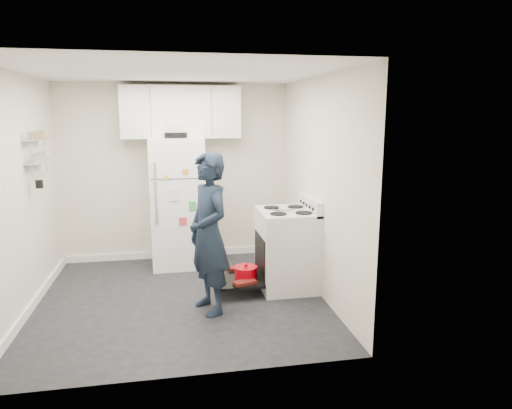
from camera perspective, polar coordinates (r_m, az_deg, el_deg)
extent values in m
cube|color=black|center=(5.39, -9.33, -11.54)|extent=(3.20, 3.20, 0.01)
cube|color=white|center=(5.00, -10.27, 15.96)|extent=(3.20, 3.20, 0.01)
cube|color=beige|center=(6.63, -10.01, 3.93)|extent=(3.20, 0.01, 2.50)
cube|color=beige|center=(3.48, -9.33, -2.62)|extent=(3.20, 0.01, 2.50)
cube|color=beige|center=(5.28, -27.42, 0.98)|extent=(0.01, 3.20, 2.50)
cube|color=beige|center=(5.31, 7.76, 2.21)|extent=(0.01, 3.20, 2.50)
cube|color=white|center=(5.59, -26.14, -11.21)|extent=(0.03, 3.20, 0.10)
cube|color=white|center=(6.87, -9.66, -6.07)|extent=(3.20, 0.03, 0.10)
cube|color=silver|center=(5.54, 3.85, -5.73)|extent=(0.65, 0.76, 0.92)
cube|color=black|center=(5.54, 3.13, -6.37)|extent=(0.53, 0.60, 0.52)
cube|color=orange|center=(5.61, 5.83, -6.19)|extent=(0.02, 0.56, 0.46)
cylinder|color=black|center=(5.61, 3.62, -8.09)|extent=(0.34, 0.34, 0.02)
cube|color=silver|center=(5.48, 6.81, -0.04)|extent=(0.08, 0.76, 0.18)
cube|color=silver|center=(5.42, 3.91, -0.92)|extent=(0.65, 0.76, 0.03)
cube|color=#B2B2B7|center=(5.35, 3.53, -0.69)|extent=(0.22, 0.03, 0.01)
cube|color=black|center=(5.53, -2.31, -9.20)|extent=(0.55, 0.70, 0.03)
cylinder|color=#B2B2B7|center=(5.49, -4.88, -8.97)|extent=(0.02, 0.66, 0.02)
cylinder|color=#B2000E|center=(5.45, -1.28, -8.59)|extent=(0.27, 0.27, 0.12)
cylinder|color=#B2000E|center=(5.43, -1.29, -7.87)|extent=(0.28, 0.28, 0.02)
sphere|color=#B2000E|center=(5.42, -1.29, -7.59)|extent=(0.04, 0.04, 0.04)
cube|color=#A11911|center=(5.30, -1.39, -9.70)|extent=(0.29, 0.20, 0.04)
cube|color=#A11911|center=(5.77, -2.21, -7.92)|extent=(0.27, 0.15, 0.04)
cube|color=white|center=(6.34, -9.71, 0.24)|extent=(0.72, 0.70, 1.76)
cube|color=#4C4C4C|center=(5.93, -9.77, 3.20)|extent=(0.68, 0.01, 0.01)
cube|color=#B2B2B7|center=(5.90, -12.53, 4.23)|extent=(0.03, 0.03, 0.20)
cube|color=#B2B2B7|center=(5.97, -12.36, 0.22)|extent=(0.03, 0.03, 0.55)
cylinder|color=black|center=(6.23, -9.99, 8.54)|extent=(0.30, 0.30, 0.07)
cube|color=orange|center=(5.92, -8.83, 4.08)|extent=(0.07, 0.01, 0.07)
cube|color=gold|center=(5.92, -11.23, 3.32)|extent=(0.06, 0.01, 0.06)
cube|color=silver|center=(5.96, -10.18, 1.16)|extent=(0.12, 0.01, 0.16)
cube|color=green|center=(5.99, -7.94, -0.17)|extent=(0.09, 0.01, 0.12)
cube|color=#C2373F|center=(6.03, -9.12, -2.08)|extent=(0.10, 0.01, 0.10)
cube|color=silver|center=(6.41, -9.34, 11.32)|extent=(1.60, 0.33, 0.70)
cube|color=#B2B2B7|center=(5.68, -25.71, 7.37)|extent=(0.14, 0.60, 0.02)
cube|color=#B2B2B7|center=(5.69, -25.50, 4.87)|extent=(0.14, 0.60, 0.02)
cylinder|color=black|center=(5.54, -25.46, 2.32)|extent=(0.08, 0.08, 0.09)
imported|color=black|center=(4.78, -5.93, -3.66)|extent=(0.60, 0.73, 1.70)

